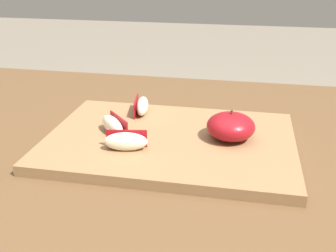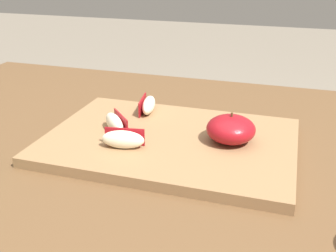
{
  "view_description": "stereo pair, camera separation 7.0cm",
  "coord_description": "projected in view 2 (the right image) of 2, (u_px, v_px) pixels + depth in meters",
  "views": [
    {
      "loc": [
        0.12,
        -0.65,
        1.09
      ],
      "look_at": [
        -0.0,
        -0.02,
        0.81
      ],
      "focal_mm": 43.07,
      "sensor_mm": 36.0,
      "label": 1
    },
    {
      "loc": [
        0.19,
        -0.63,
        1.09
      ],
      "look_at": [
        -0.0,
        -0.02,
        0.81
      ],
      "focal_mm": 43.07,
      "sensor_mm": 36.0,
      "label": 2
    }
  ],
  "objects": [
    {
      "name": "dining_table",
      "position": [
        173.0,
        194.0,
        0.77
      ],
      "size": [
        1.32,
        0.79,
        0.77
      ],
      "color": "brown",
      "rests_on": "ground_plane"
    },
    {
      "name": "cutting_board",
      "position": [
        168.0,
        141.0,
        0.71
      ],
      "size": [
        0.43,
        0.3,
        0.02
      ],
      "color": "olive",
      "rests_on": "dining_table"
    },
    {
      "name": "apple_half_skin_up",
      "position": [
        231.0,
        129.0,
        0.68
      ],
      "size": [
        0.08,
        0.08,
        0.05
      ],
      "color": "maroon",
      "rests_on": "cutting_board"
    },
    {
      "name": "apple_wedge_middle",
      "position": [
        123.0,
        139.0,
        0.66
      ],
      "size": [
        0.07,
        0.04,
        0.03
      ],
      "color": "#F4EACC",
      "rests_on": "cutting_board"
    },
    {
      "name": "apple_wedge_near_knife",
      "position": [
        115.0,
        123.0,
        0.72
      ],
      "size": [
        0.07,
        0.07,
        0.03
      ],
      "color": "#F4EACC",
      "rests_on": "cutting_board"
    },
    {
      "name": "apple_wedge_front",
      "position": [
        148.0,
        105.0,
        0.8
      ],
      "size": [
        0.04,
        0.07,
        0.03
      ],
      "color": "#F4EACC",
      "rests_on": "cutting_board"
    }
  ]
}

